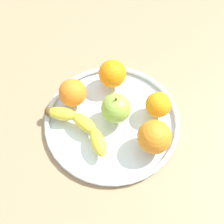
{
  "coord_description": "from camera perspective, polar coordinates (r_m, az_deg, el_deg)",
  "views": [
    {
      "loc": [
        -26.26,
        19.9,
        60.47
      ],
      "look_at": [
        0.0,
        0.0,
        4.8
      ],
      "focal_mm": 44.86,
      "sensor_mm": 36.0,
      "label": 1
    }
  ],
  "objects": [
    {
      "name": "apple",
      "position": [
        0.65,
        0.82,
        0.7
      ],
      "size": [
        7.01,
        7.01,
        7.81
      ],
      "color": "#93BA43",
      "rests_on": "fruit_bowl"
    },
    {
      "name": "orange_center",
      "position": [
        0.68,
        -8.05,
        3.91
      ],
      "size": [
        6.74,
        6.74,
        6.74
      ],
      "primitive_type": "sphere",
      "color": "orange",
      "rests_on": "fruit_bowl"
    },
    {
      "name": "banana",
      "position": [
        0.65,
        -6.64,
        -2.74
      ],
      "size": [
        18.82,
        8.73,
        3.12
      ],
      "rotation": [
        0.0,
        0.0,
        0.22
      ],
      "color": "yellow",
      "rests_on": "fruit_bowl"
    },
    {
      "name": "orange_front_right",
      "position": [
        0.67,
        9.37,
        1.45
      ],
      "size": [
        6.07,
        6.07,
        6.07
      ],
      "primitive_type": "sphere",
      "color": "orange",
      "rests_on": "fruit_bowl"
    },
    {
      "name": "orange_back_left",
      "position": [
        0.62,
        8.6,
        -5.06
      ],
      "size": [
        7.56,
        7.56,
        7.56
      ],
      "primitive_type": "sphere",
      "color": "orange",
      "rests_on": "fruit_bowl"
    },
    {
      "name": "fruit_bowl",
      "position": [
        0.68,
        -0.0,
        -1.67
      ],
      "size": [
        32.74,
        32.74,
        1.8
      ],
      "color": "silver",
      "rests_on": "ground_plane"
    },
    {
      "name": "orange_front_left",
      "position": [
        0.7,
        0.06,
        7.79
      ],
      "size": [
        6.95,
        6.95,
        6.95
      ],
      "primitive_type": "sphere",
      "color": "orange",
      "rests_on": "fruit_bowl"
    },
    {
      "name": "ground_plane",
      "position": [
        0.71,
        -0.0,
        -2.81
      ],
      "size": [
        168.41,
        168.41,
        4.0
      ],
      "primitive_type": "cube",
      "color": "#9E805C"
    }
  ]
}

